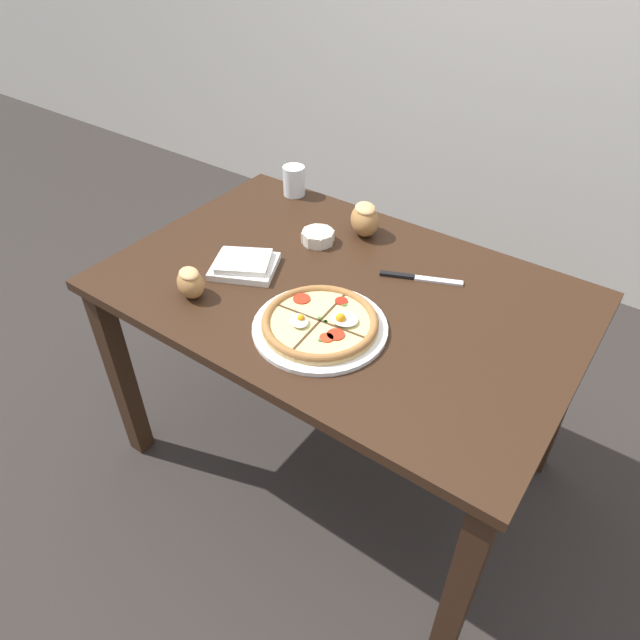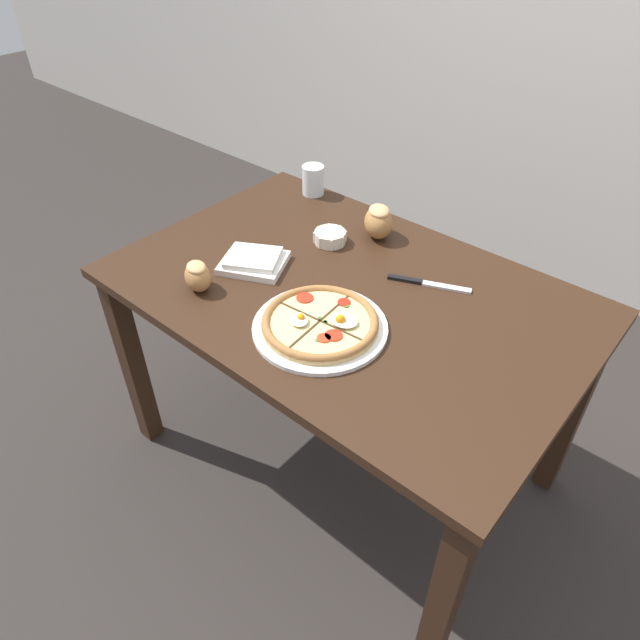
{
  "view_description": "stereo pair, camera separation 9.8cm",
  "coord_description": "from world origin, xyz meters",
  "px_view_note": "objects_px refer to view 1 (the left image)",
  "views": [
    {
      "loc": [
        0.69,
        -1.07,
        1.66
      ],
      "look_at": [
        0.06,
        -0.18,
        0.77
      ],
      "focal_mm": 32.0,
      "sensor_mm": 36.0,
      "label": 1
    },
    {
      "loc": [
        0.77,
        -1.01,
        1.66
      ],
      "look_at": [
        0.06,
        -0.18,
        0.77
      ],
      "focal_mm": 32.0,
      "sensor_mm": 36.0,
      "label": 2
    }
  ],
  "objects_px": {
    "pizza": "(320,324)",
    "bread_piece_near": "(190,282)",
    "dining_table": "(340,316)",
    "knife_main": "(420,278)",
    "napkin_folded": "(244,265)",
    "bread_piece_mid": "(365,219)",
    "water_glass": "(294,182)",
    "ramekin_bowl": "(318,237)"
  },
  "relations": [
    {
      "from": "pizza",
      "to": "bread_piece_near",
      "type": "height_order",
      "value": "bread_piece_near"
    },
    {
      "from": "dining_table",
      "to": "pizza",
      "type": "height_order",
      "value": "pizza"
    },
    {
      "from": "dining_table",
      "to": "knife_main",
      "type": "relative_size",
      "value": 5.85
    },
    {
      "from": "napkin_folded",
      "to": "knife_main",
      "type": "distance_m",
      "value": 0.5
    },
    {
      "from": "dining_table",
      "to": "bread_piece_near",
      "type": "height_order",
      "value": "bread_piece_near"
    },
    {
      "from": "bread_piece_near",
      "to": "bread_piece_mid",
      "type": "height_order",
      "value": "bread_piece_mid"
    },
    {
      "from": "napkin_folded",
      "to": "bread_piece_near",
      "type": "relative_size",
      "value": 2.03
    },
    {
      "from": "dining_table",
      "to": "water_glass",
      "type": "height_order",
      "value": "water_glass"
    },
    {
      "from": "bread_piece_mid",
      "to": "water_glass",
      "type": "relative_size",
      "value": 1.4
    },
    {
      "from": "bread_piece_near",
      "to": "knife_main",
      "type": "relative_size",
      "value": 0.5
    },
    {
      "from": "bread_piece_near",
      "to": "napkin_folded",
      "type": "bearing_deg",
      "value": 79.43
    },
    {
      "from": "ramekin_bowl",
      "to": "bread_piece_near",
      "type": "bearing_deg",
      "value": -105.73
    },
    {
      "from": "bread_piece_mid",
      "to": "napkin_folded",
      "type": "bearing_deg",
      "value": -115.36
    },
    {
      "from": "dining_table",
      "to": "napkin_folded",
      "type": "relative_size",
      "value": 5.71
    },
    {
      "from": "napkin_folded",
      "to": "water_glass",
      "type": "height_order",
      "value": "water_glass"
    },
    {
      "from": "knife_main",
      "to": "napkin_folded",
      "type": "bearing_deg",
      "value": -173.26
    },
    {
      "from": "pizza",
      "to": "knife_main",
      "type": "distance_m",
      "value": 0.35
    },
    {
      "from": "dining_table",
      "to": "ramekin_bowl",
      "type": "distance_m",
      "value": 0.27
    },
    {
      "from": "ramekin_bowl",
      "to": "bread_piece_mid",
      "type": "distance_m",
      "value": 0.16
    },
    {
      "from": "napkin_folded",
      "to": "bread_piece_mid",
      "type": "bearing_deg",
      "value": 64.64
    },
    {
      "from": "ramekin_bowl",
      "to": "water_glass",
      "type": "height_order",
      "value": "water_glass"
    },
    {
      "from": "napkin_folded",
      "to": "bread_piece_near",
      "type": "bearing_deg",
      "value": -100.57
    },
    {
      "from": "dining_table",
      "to": "bread_piece_mid",
      "type": "height_order",
      "value": "bread_piece_mid"
    },
    {
      "from": "dining_table",
      "to": "ramekin_bowl",
      "type": "relative_size",
      "value": 12.41
    },
    {
      "from": "bread_piece_near",
      "to": "knife_main",
      "type": "distance_m",
      "value": 0.63
    },
    {
      "from": "bread_piece_mid",
      "to": "ramekin_bowl",
      "type": "bearing_deg",
      "value": -125.56
    },
    {
      "from": "bread_piece_mid",
      "to": "bread_piece_near",
      "type": "bearing_deg",
      "value": -110.86
    },
    {
      "from": "bread_piece_mid",
      "to": "pizza",
      "type": "bearing_deg",
      "value": -71.06
    },
    {
      "from": "bread_piece_mid",
      "to": "water_glass",
      "type": "distance_m",
      "value": 0.35
    },
    {
      "from": "knife_main",
      "to": "bread_piece_near",
      "type": "bearing_deg",
      "value": -160.8
    },
    {
      "from": "napkin_folded",
      "to": "bread_piece_mid",
      "type": "distance_m",
      "value": 0.41
    },
    {
      "from": "ramekin_bowl",
      "to": "bread_piece_mid",
      "type": "bearing_deg",
      "value": 54.44
    },
    {
      "from": "bread_piece_mid",
      "to": "knife_main",
      "type": "bearing_deg",
      "value": -24.65
    },
    {
      "from": "pizza",
      "to": "knife_main",
      "type": "relative_size",
      "value": 1.55
    },
    {
      "from": "pizza",
      "to": "knife_main",
      "type": "xyz_separation_m",
      "value": [
        0.1,
        0.34,
        -0.01
      ]
    },
    {
      "from": "dining_table",
      "to": "ramekin_bowl",
      "type": "height_order",
      "value": "ramekin_bowl"
    },
    {
      "from": "knife_main",
      "to": "water_glass",
      "type": "distance_m",
      "value": 0.64
    },
    {
      "from": "bread_piece_near",
      "to": "knife_main",
      "type": "height_order",
      "value": "bread_piece_near"
    },
    {
      "from": "pizza",
      "to": "napkin_folded",
      "type": "height_order",
      "value": "pizza"
    },
    {
      "from": "ramekin_bowl",
      "to": "knife_main",
      "type": "distance_m",
      "value": 0.35
    },
    {
      "from": "bread_piece_near",
      "to": "water_glass",
      "type": "xyz_separation_m",
      "value": [
        -0.14,
        0.63,
        0.0
      ]
    },
    {
      "from": "knife_main",
      "to": "water_glass",
      "type": "relative_size",
      "value": 2.18
    }
  ]
}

